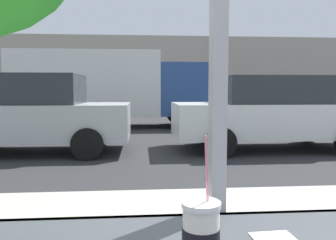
# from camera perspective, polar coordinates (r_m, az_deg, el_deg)

# --- Properties ---
(ground_plane) EXTENTS (60.00, 60.00, 0.00)m
(ground_plane) POSITION_cam_1_polar(r_m,az_deg,el_deg) (9.19, -2.88, -3.59)
(ground_plane) COLOR #2D2D30
(building_facade_far) EXTENTS (28.00, 1.20, 4.64)m
(building_facade_far) POSITION_cam_1_polar(r_m,az_deg,el_deg) (21.25, -3.90, 7.59)
(building_facade_far) COLOR #A89E8E
(building_facade_far) RESTS_ON ground
(soda_cup_left) EXTENTS (0.09, 0.09, 0.32)m
(soda_cup_left) POSITION_cam_1_polar(r_m,az_deg,el_deg) (0.83, 5.55, -18.83)
(soda_cup_left) COLOR white
(soda_cup_left) RESTS_ON window_counter
(napkin_wrapper) EXTENTS (0.12, 0.10, 0.00)m
(napkin_wrapper) POSITION_cam_1_polar(r_m,az_deg,el_deg) (1.06, 17.38, -18.47)
(napkin_wrapper) COLOR white
(napkin_wrapper) RESTS_ON window_counter
(parked_car_silver) EXTENTS (4.17, 2.03, 1.72)m
(parked_car_silver) POSITION_cam_1_polar(r_m,az_deg,el_deg) (8.01, -21.77, 1.07)
(parked_car_silver) COLOR #BCBCC1
(parked_car_silver) RESTS_ON ground
(parked_car_white) EXTENTS (4.45, 2.05, 1.69)m
(parked_car_white) POSITION_cam_1_polar(r_m,az_deg,el_deg) (8.22, 16.83, 1.25)
(parked_car_white) COLOR silver
(parked_car_white) RESTS_ON ground
(box_truck) EXTENTS (7.01, 2.44, 2.76)m
(box_truck) POSITION_cam_1_polar(r_m,az_deg,el_deg) (12.83, -9.90, 5.67)
(box_truck) COLOR silver
(box_truck) RESTS_ON ground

